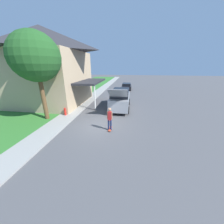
# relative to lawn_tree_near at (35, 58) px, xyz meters

# --- Properties ---
(ground_plane) EXTENTS (120.00, 120.00, 0.00)m
(ground_plane) POSITION_rel_lawn_tree_near_xyz_m (5.13, -0.51, -5.27)
(ground_plane) COLOR #49494C
(lawn) EXTENTS (10.00, 80.00, 0.08)m
(lawn) POSITION_rel_lawn_tree_near_xyz_m (-2.87, 5.49, -5.23)
(lawn) COLOR #2D6B28
(lawn) RESTS_ON ground_plane
(sidewalk) EXTENTS (1.80, 80.00, 0.10)m
(sidewalk) POSITION_rel_lawn_tree_near_xyz_m (1.53, 5.49, -5.22)
(sidewalk) COLOR gray
(sidewalk) RESTS_ON ground_plane
(house) EXTENTS (11.77, 8.87, 8.85)m
(house) POSITION_rel_lawn_tree_near_xyz_m (-2.96, 5.18, -0.60)
(house) COLOR tan
(house) RESTS_ON lawn
(lawn_tree_near) EXTENTS (3.83, 3.83, 7.13)m
(lawn_tree_near) POSITION_rel_lawn_tree_near_xyz_m (0.00, 0.00, 0.00)
(lawn_tree_near) COLOR brown
(lawn_tree_near) RESTS_ON lawn
(suv_parked) EXTENTS (2.16, 5.88, 2.78)m
(suv_parked) POSITION_rel_lawn_tree_near_xyz_m (6.38, 4.19, -4.13)
(suv_parked) COLOR gray
(suv_parked) RESTS_ON ground_plane
(car_down_street) EXTENTS (1.95, 4.44, 1.31)m
(car_down_street) POSITION_rel_lawn_tree_near_xyz_m (6.59, 16.45, -4.62)
(car_down_street) COLOR black
(car_down_street) RESTS_ON ground_plane
(skateboarder) EXTENTS (0.41, 0.24, 1.81)m
(skateboarder) POSITION_rel_lawn_tree_near_xyz_m (6.07, -1.20, -4.25)
(skateboarder) COLOR #192347
(skateboarder) RESTS_ON ground_plane
(skateboard) EXTENTS (0.21, 0.81, 0.10)m
(skateboard) POSITION_rel_lawn_tree_near_xyz_m (6.10, -1.14, -5.19)
(skateboard) COLOR #B73D23
(skateboard) RESTS_ON ground_plane
(fire_hydrant) EXTENTS (0.20, 0.20, 0.77)m
(fire_hydrant) POSITION_rel_lawn_tree_near_xyz_m (1.29, 0.97, -4.80)
(fire_hydrant) COLOR red
(fire_hydrant) RESTS_ON sidewalk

